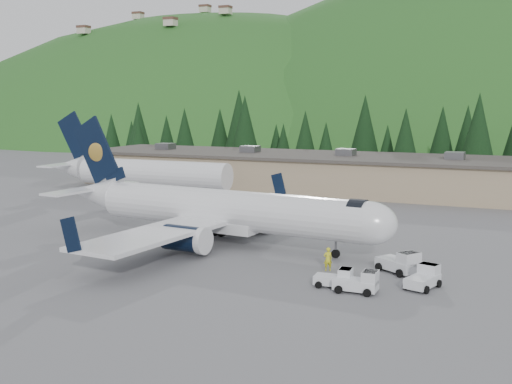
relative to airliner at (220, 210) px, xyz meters
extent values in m
plane|color=#5B5B60|center=(1.00, -0.10, -3.03)|extent=(600.00, 600.00, 0.00)
cylinder|color=white|center=(1.00, -0.10, 0.15)|extent=(26.44, 6.13, 3.52)
ellipsoid|color=white|center=(14.04, -1.41, 0.15)|extent=(4.91, 3.96, 3.52)
cylinder|color=black|center=(13.11, -1.32, 0.57)|extent=(1.60, 3.02, 2.90)
cone|color=white|center=(-14.84, 1.50, 0.53)|extent=(5.94, 4.07, 3.52)
cube|color=white|center=(0.07, -0.01, -1.33)|extent=(7.75, 3.73, 0.94)
cube|color=white|center=(-0.87, 0.09, -0.78)|extent=(8.32, 32.20, 0.33)
cube|color=black|center=(-0.67, 16.07, 0.43)|extent=(1.90, 0.33, 2.69)
cube|color=black|center=(-3.86, -15.61, 0.43)|extent=(1.90, 0.33, 2.69)
cylinder|color=black|center=(0.61, 5.40, -1.58)|extent=(4.13, 2.54, 2.15)
cylinder|color=white|center=(2.38, 5.22, -1.58)|extent=(0.79, 2.33, 2.29)
cube|color=white|center=(0.61, 5.40, -1.07)|extent=(2.07, 0.44, 0.84)
cylinder|color=black|center=(-0.48, -5.41, -1.58)|extent=(4.13, 2.54, 2.15)
cylinder|color=white|center=(1.29, -5.59, -1.58)|extent=(0.79, 2.33, 2.29)
cube|color=white|center=(-0.48, -5.41, -1.07)|extent=(2.07, 0.44, 0.84)
cube|color=black|center=(-14.66, 1.48, 4.91)|extent=(5.79, 0.86, 6.87)
ellipsoid|color=gold|center=(-14.45, 1.64, 4.72)|extent=(1.86, 0.35, 1.85)
ellipsoid|color=gold|center=(-14.49, 1.27, 4.72)|extent=(1.86, 0.35, 1.85)
cube|color=black|center=(-12.23, 1.23, 2.47)|extent=(2.59, 0.49, 1.86)
cube|color=white|center=(-15.31, 1.54, 1.00)|extent=(3.60, 11.89, 0.21)
cylinder|color=slate|center=(11.25, -1.13, -2.19)|extent=(0.21, 0.21, 1.69)
cylinder|color=black|center=(11.25, -1.13, -2.68)|extent=(0.73, 0.33, 0.71)
cylinder|color=slate|center=(-1.54, 2.70, -2.10)|extent=(0.25, 0.25, 1.87)
cylinder|color=black|center=(-1.17, 2.66, -2.52)|extent=(1.06, 0.43, 1.03)
cylinder|color=black|center=(-1.92, 2.73, -2.52)|extent=(1.06, 0.43, 1.03)
cylinder|color=slate|center=(-2.05, -2.33, -2.10)|extent=(0.25, 0.25, 1.87)
cylinder|color=black|center=(-1.68, -2.37, -2.52)|extent=(1.06, 0.43, 1.03)
cylinder|color=black|center=(-2.42, -2.30, -2.52)|extent=(1.06, 0.43, 1.03)
cylinder|color=white|center=(-21.00, 21.90, 0.17)|extent=(22.00, 3.60, 3.60)
cone|color=white|center=(-35.00, 21.90, 0.37)|extent=(5.00, 3.60, 3.60)
cube|color=black|center=(-34.00, 21.90, 4.97)|extent=(5.82, 0.28, 6.89)
cube|color=white|center=(-35.00, 21.90, 0.97)|extent=(2.40, 11.00, 0.20)
cube|color=silver|center=(15.24, -9.79, -2.50)|extent=(2.94, 1.50, 0.68)
cube|color=silver|center=(16.21, -9.78, -1.91)|extent=(0.99, 1.37, 0.87)
cube|color=black|center=(16.21, -9.78, -1.53)|extent=(0.89, 1.28, 0.10)
cylinder|color=black|center=(16.20, -9.00, -2.76)|extent=(0.55, 0.22, 0.54)
cylinder|color=black|center=(16.22, -10.55, -2.76)|extent=(0.55, 0.22, 0.54)
cylinder|color=black|center=(14.25, -9.03, -2.76)|extent=(0.55, 0.22, 0.54)
cylinder|color=black|center=(14.28, -10.58, -2.76)|extent=(0.55, 0.22, 0.54)
cube|color=silver|center=(16.84, -3.60, -2.43)|extent=(3.67, 3.23, 0.77)
cube|color=silver|center=(17.75, -4.22, -1.76)|extent=(1.78, 1.90, 0.99)
cube|color=black|center=(17.75, -4.22, -1.32)|extent=(1.63, 1.74, 0.11)
cylinder|color=black|center=(18.25, -3.49, -2.72)|extent=(0.65, 0.55, 0.62)
cylinder|color=black|center=(17.25, -4.95, -2.72)|extent=(0.65, 0.55, 0.62)
cylinder|color=black|center=(16.42, -2.25, -2.72)|extent=(0.65, 0.55, 0.62)
cylinder|color=black|center=(15.43, -3.71, -2.72)|extent=(0.65, 0.55, 0.62)
cube|color=silver|center=(19.23, -7.13, -2.50)|extent=(2.23, 3.20, 0.68)
cube|color=silver|center=(19.51, -6.20, -1.92)|extent=(1.58, 1.32, 0.87)
cube|color=black|center=(19.51, -6.20, -1.53)|extent=(1.46, 1.20, 0.10)
cylinder|color=black|center=(18.76, -5.98, -2.76)|extent=(0.36, 0.58, 0.54)
cylinder|color=black|center=(20.25, -6.42, -2.76)|extent=(0.36, 0.58, 0.54)
cylinder|color=black|center=(18.21, -7.84, -2.76)|extent=(0.36, 0.58, 0.54)
cylinder|color=black|center=(19.69, -8.28, -2.76)|extent=(0.36, 0.58, 0.54)
cube|color=tan|center=(-4.00, 37.90, -0.63)|extent=(70.00, 16.00, 4.80)
cube|color=#47423D|center=(-4.00, 37.90, 1.92)|extent=(71.00, 17.00, 0.40)
cube|color=slate|center=(-29.00, 37.90, 2.57)|extent=(2.50, 2.50, 1.00)
cube|color=slate|center=(-14.00, 37.90, 2.57)|extent=(2.50, 2.50, 1.00)
cube|color=slate|center=(1.00, 37.90, 2.57)|extent=(2.50, 2.50, 1.00)
cube|color=slate|center=(16.00, 37.90, 2.57)|extent=(2.50, 2.50, 1.00)
cube|color=silver|center=(13.48, -9.21, -2.56)|extent=(2.67, 1.46, 0.60)
cube|color=silver|center=(14.34, -9.16, -2.04)|extent=(0.94, 1.26, 0.78)
cube|color=black|center=(14.34, -9.16, -1.69)|extent=(0.85, 1.17, 0.09)
cylinder|color=black|center=(14.30, -8.47, -2.79)|extent=(0.49, 0.22, 0.48)
cylinder|color=black|center=(14.39, -9.85, -2.79)|extent=(0.49, 0.22, 0.48)
cylinder|color=black|center=(12.58, -8.58, -2.79)|extent=(0.49, 0.22, 0.48)
cylinder|color=black|center=(12.66, -9.96, -2.79)|extent=(0.49, 0.22, 0.48)
imported|color=yellow|center=(11.85, -5.24, -2.12)|extent=(0.79, 0.72, 1.82)
cone|color=black|center=(-59.40, 65.04, 2.78)|extent=(4.26, 4.26, 8.72)
cone|color=black|center=(-54.61, 65.64, 1.95)|extent=(3.65, 3.65, 7.47)
cone|color=black|center=(-51.12, 63.24, 4.20)|extent=(5.31, 5.31, 10.85)
cone|color=black|center=(-45.57, 54.81, 2.60)|extent=(4.13, 4.13, 8.45)
cone|color=black|center=(-42.99, 61.07, 2.71)|extent=(4.21, 4.21, 8.61)
cone|color=black|center=(-37.20, 58.36, 3.57)|extent=(4.84, 4.84, 9.90)
cone|color=black|center=(-33.82, 66.94, 3.49)|extent=(4.78, 4.78, 9.78)
cone|color=black|center=(-29.18, 66.25, 5.64)|extent=(6.36, 6.36, 13.00)
cone|color=black|center=(-25.17, 60.32, 4.95)|extent=(5.85, 5.85, 11.97)
cone|color=black|center=(-20.37, 64.38, 1.83)|extent=(3.56, 3.56, 7.29)
cone|color=black|center=(-17.08, 59.75, 2.00)|extent=(3.69, 3.69, 7.54)
cone|color=black|center=(-11.88, 57.06, 3.38)|extent=(4.71, 4.71, 9.62)
cone|color=black|center=(-8.09, 57.22, 2.25)|extent=(3.87, 3.87, 7.92)
cone|color=black|center=(-2.72, 63.35, 4.98)|extent=(5.88, 5.88, 12.02)
cone|color=black|center=(1.72, 62.06, 1.98)|extent=(3.67, 3.67, 7.52)
cone|color=black|center=(5.75, 57.16, 3.69)|extent=(4.93, 4.93, 10.09)
cone|color=black|center=(10.89, 63.19, 3.87)|extent=(5.06, 5.06, 10.35)
cone|color=black|center=(14.61, 67.28, 3.96)|extent=(5.13, 5.13, 10.49)
cone|color=black|center=(17.32, 56.38, 5.09)|extent=(5.95, 5.95, 12.18)
ellipsoid|color=#21561E|center=(-89.00, 169.90, -78.03)|extent=(336.00, 240.00, 240.00)
camera|label=1|loc=(25.92, -50.96, 9.76)|focal=45.00mm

